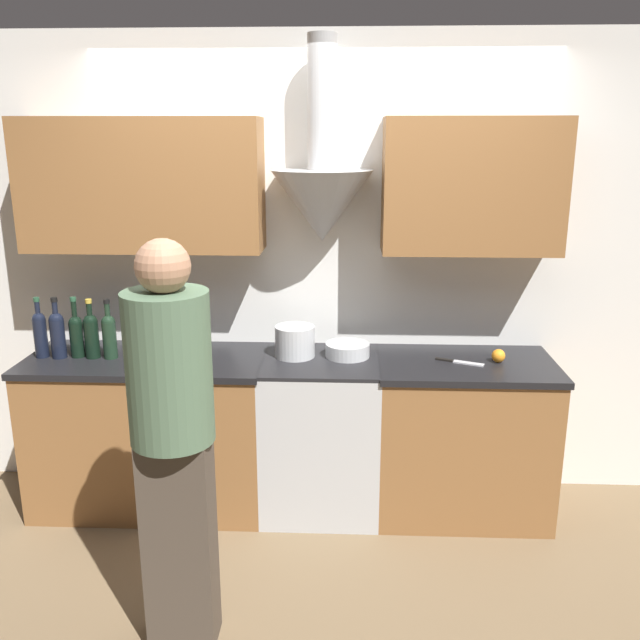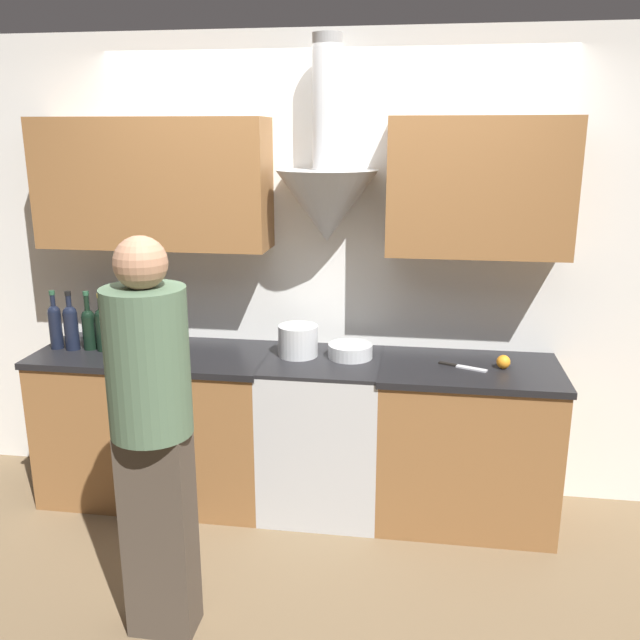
# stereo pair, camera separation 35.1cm
# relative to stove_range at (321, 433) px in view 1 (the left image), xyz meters

# --- Properties ---
(ground_plane) EXTENTS (12.00, 12.00, 0.00)m
(ground_plane) POSITION_rel_stove_range_xyz_m (0.00, -0.32, -0.44)
(ground_plane) COLOR brown
(wall_back) EXTENTS (8.40, 0.55, 2.60)m
(wall_back) POSITION_rel_stove_range_xyz_m (-0.06, 0.27, 1.01)
(wall_back) COLOR white
(wall_back) RESTS_ON ground_plane
(counter_left) EXTENTS (1.31, 0.62, 0.88)m
(counter_left) POSITION_rel_stove_range_xyz_m (-0.96, -0.00, -0.00)
(counter_left) COLOR brown
(counter_left) RESTS_ON ground_plane
(counter_right) EXTENTS (0.95, 0.62, 0.88)m
(counter_right) POSITION_rel_stove_range_xyz_m (0.79, -0.00, -0.00)
(counter_right) COLOR brown
(counter_right) RESTS_ON ground_plane
(stove_range) EXTENTS (0.64, 0.60, 0.88)m
(stove_range) POSITION_rel_stove_range_xyz_m (0.00, 0.00, 0.00)
(stove_range) COLOR #B7BABC
(stove_range) RESTS_ON ground_plane
(wine_bottle_0) EXTENTS (0.07, 0.07, 0.34)m
(wine_bottle_0) POSITION_rel_stove_range_xyz_m (-1.53, -0.02, 0.58)
(wine_bottle_0) COLOR black
(wine_bottle_0) RESTS_ON counter_left
(wine_bottle_1) EXTENTS (0.08, 0.08, 0.34)m
(wine_bottle_1) POSITION_rel_stove_range_xyz_m (-1.43, -0.03, 0.58)
(wine_bottle_1) COLOR black
(wine_bottle_1) RESTS_ON counter_left
(wine_bottle_2) EXTENTS (0.08, 0.08, 0.34)m
(wine_bottle_2) POSITION_rel_stove_range_xyz_m (-1.33, -0.01, 0.57)
(wine_bottle_2) COLOR black
(wine_bottle_2) RESTS_ON counter_left
(wine_bottle_3) EXTENTS (0.08, 0.08, 0.33)m
(wine_bottle_3) POSITION_rel_stove_range_xyz_m (-1.25, -0.02, 0.57)
(wine_bottle_3) COLOR black
(wine_bottle_3) RESTS_ON counter_left
(wine_bottle_4) EXTENTS (0.08, 0.08, 0.33)m
(wine_bottle_4) POSITION_rel_stove_range_xyz_m (-1.15, -0.03, 0.57)
(wine_bottle_4) COLOR black
(wine_bottle_4) RESTS_ON counter_left
(stock_pot) EXTENTS (0.22, 0.22, 0.17)m
(stock_pot) POSITION_rel_stove_range_xyz_m (-0.14, 0.05, 0.52)
(stock_pot) COLOR #B7BABC
(stock_pot) RESTS_ON stove_range
(mixing_bowl) EXTENTS (0.24, 0.24, 0.07)m
(mixing_bowl) POSITION_rel_stove_range_xyz_m (0.14, 0.06, 0.47)
(mixing_bowl) COLOR #B7BABC
(mixing_bowl) RESTS_ON stove_range
(orange_fruit) EXTENTS (0.07, 0.07, 0.07)m
(orange_fruit) POSITION_rel_stove_range_xyz_m (0.95, -0.01, 0.47)
(orange_fruit) COLOR orange
(orange_fruit) RESTS_ON counter_right
(chefs_knife) EXTENTS (0.25, 0.13, 0.01)m
(chefs_knife) POSITION_rel_stove_range_xyz_m (0.75, -0.02, 0.44)
(chefs_knife) COLOR silver
(chefs_knife) RESTS_ON counter_right
(person_foreground_left) EXTENTS (0.33, 0.33, 1.70)m
(person_foreground_left) POSITION_rel_stove_range_xyz_m (-0.53, -1.09, 0.50)
(person_foreground_left) COLOR #473D33
(person_foreground_left) RESTS_ON ground_plane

